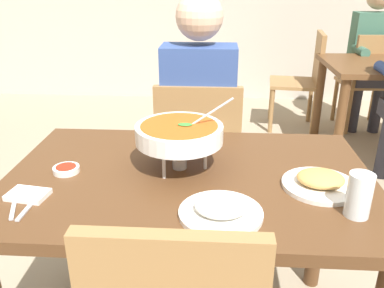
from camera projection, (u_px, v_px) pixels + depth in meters
name	position (u px, v px, depth m)	size (l,w,h in m)	color
dining_table_main	(189.00, 204.00, 1.42)	(1.25, 0.81, 0.75)	#51331C
chair_diner_main	(199.00, 154.00, 2.10)	(0.44, 0.44, 0.90)	olive
diner_main	(199.00, 109.00, 2.04)	(0.40, 0.45, 1.31)	#2D2D38
curry_bowl	(179.00, 134.00, 1.37)	(0.33, 0.30, 0.26)	silver
rice_plate	(221.00, 210.00, 1.13)	(0.24, 0.24, 0.06)	white
appetizer_plate	(320.00, 182.00, 1.28)	(0.24, 0.24, 0.06)	white
sauce_dish	(66.00, 169.00, 1.38)	(0.09, 0.09, 0.02)	white
napkin_folded	(28.00, 195.00, 1.23)	(0.12, 0.08, 0.02)	white
fork_utensil	(14.00, 204.00, 1.19)	(0.01, 0.17, 0.01)	silver
spoon_utensil	(31.00, 205.00, 1.18)	(0.01, 0.17, 0.01)	silver
drink_glass	(359.00, 197.00, 1.12)	(0.07, 0.07, 0.13)	silver
chair_bg_middle	(370.00, 77.00, 3.65)	(0.47, 0.47, 0.90)	olive
chair_bg_right	(305.00, 76.00, 3.72)	(0.49, 0.49, 0.90)	olive
patron_bg_middle	(372.00, 50.00, 3.60)	(0.40, 0.45, 1.31)	#2D2D38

